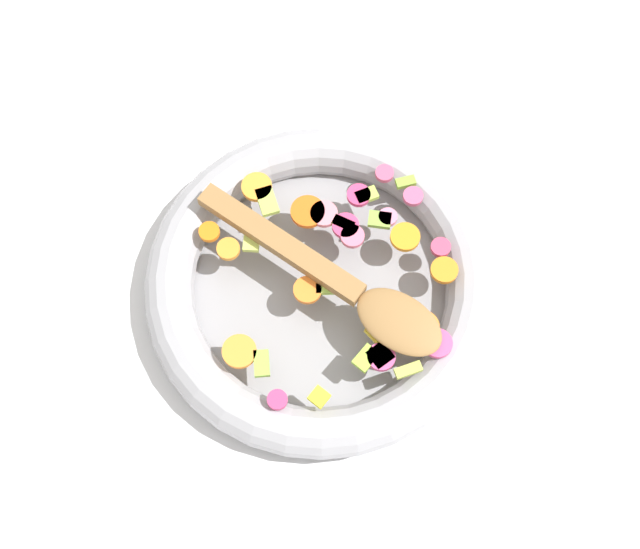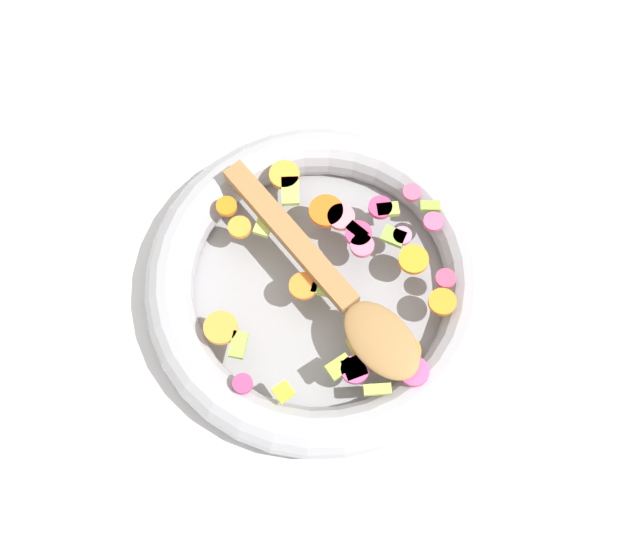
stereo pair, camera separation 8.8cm
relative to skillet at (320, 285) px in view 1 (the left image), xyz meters
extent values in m
plane|color=silver|center=(0.00, 0.00, -0.02)|extent=(4.00, 4.00, 0.00)
cylinder|color=gray|center=(0.00, 0.00, -0.02)|extent=(0.31, 0.31, 0.01)
torus|color=#9E9EA5|center=(0.00, 0.00, 0.00)|extent=(0.36, 0.36, 0.05)
cylinder|color=orange|center=(0.03, 0.06, 0.03)|extent=(0.04, 0.04, 0.01)
cylinder|color=orange|center=(0.10, -0.07, 0.03)|extent=(0.04, 0.04, 0.01)
cylinder|color=orange|center=(0.00, 0.12, 0.03)|extent=(0.04, 0.04, 0.01)
cylinder|color=orange|center=(-0.07, 0.10, 0.03)|extent=(0.03, 0.03, 0.01)
cylinder|color=orange|center=(0.09, -0.02, 0.03)|extent=(0.04, 0.04, 0.01)
cylinder|color=orange|center=(-0.11, -0.02, 0.03)|extent=(0.04, 0.04, 0.01)
cylinder|color=orange|center=(-0.02, -0.01, 0.03)|extent=(0.04, 0.04, 0.01)
cylinder|color=orange|center=(0.05, -0.10, 0.03)|extent=(0.04, 0.04, 0.01)
cylinder|color=orange|center=(-0.06, 0.07, 0.03)|extent=(0.03, 0.03, 0.01)
cube|color=#87B53B|center=(0.13, 0.03, 0.03)|extent=(0.02, 0.02, 0.01)
cube|color=#A6D451|center=(0.00, -0.02, 0.03)|extent=(0.03, 0.02, 0.01)
cube|color=#BED058|center=(-0.04, 0.07, 0.03)|extent=(0.03, 0.03, 0.01)
cube|color=#AAC851|center=(0.00, 0.10, 0.03)|extent=(0.03, 0.03, 0.01)
cube|color=#9CC93E|center=(-0.01, -0.10, 0.03)|extent=(0.03, 0.02, 0.01)
cube|color=#8DC042|center=(-0.10, -0.04, 0.03)|extent=(0.03, 0.03, 0.01)
cube|color=#A7C24A|center=(0.09, 0.04, 0.03)|extent=(0.02, 0.02, 0.01)
cube|color=#82BB44|center=(0.03, -0.10, 0.03)|extent=(0.02, 0.02, 0.01)
cube|color=#8DBA38|center=(0.05, 0.03, 0.03)|extent=(0.02, 0.03, 0.01)
cube|color=#AABB4B|center=(0.01, -0.13, 0.03)|extent=(0.03, 0.02, 0.01)
cube|color=#83B141|center=(0.08, 0.01, 0.03)|extent=(0.03, 0.03, 0.01)
cylinder|color=pink|center=(0.04, 0.05, 0.03)|extent=(0.04, 0.04, 0.01)
cylinder|color=pink|center=(0.09, 0.01, 0.03)|extent=(0.03, 0.03, 0.01)
cylinder|color=#CA4062|center=(0.12, -0.04, 0.03)|extent=(0.03, 0.03, 0.01)
cylinder|color=#D44884|center=(0.00, -0.10, 0.03)|extent=(0.04, 0.04, 0.01)
cylinder|color=#D24F75|center=(0.12, 0.05, 0.03)|extent=(0.03, 0.03, 0.01)
cylinder|color=#D13C6E|center=(0.05, 0.03, 0.03)|extent=(0.04, 0.04, 0.01)
cylinder|color=#C7386D|center=(-0.10, -0.08, 0.03)|extent=(0.03, 0.03, 0.01)
cylinder|color=#D0537E|center=(0.13, 0.02, 0.03)|extent=(0.03, 0.03, 0.01)
cylinder|color=#E66887|center=(0.05, 0.01, 0.03)|extent=(0.03, 0.03, 0.01)
cylinder|color=#D63B6E|center=(0.08, 0.05, 0.03)|extent=(0.03, 0.03, 0.01)
cylinder|color=#DD4A86|center=(0.05, -0.12, 0.03)|extent=(0.04, 0.04, 0.01)
cube|color=yellow|center=(0.01, -0.08, 0.03)|extent=(0.03, 0.03, 0.01)
cube|color=yellow|center=(-0.07, -0.10, 0.03)|extent=(0.02, 0.02, 0.01)
cube|color=yellow|center=(0.00, -0.10, 0.03)|extent=(0.02, 0.02, 0.01)
cube|color=olive|center=(-0.02, 0.04, 0.04)|extent=(0.09, 0.19, 0.01)
ellipsoid|color=olive|center=(0.03, -0.09, 0.04)|extent=(0.08, 0.10, 0.01)
camera|label=1|loc=(-0.18, -0.27, 0.85)|focal=50.00mm
camera|label=2|loc=(-0.10, -0.31, 0.85)|focal=50.00mm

